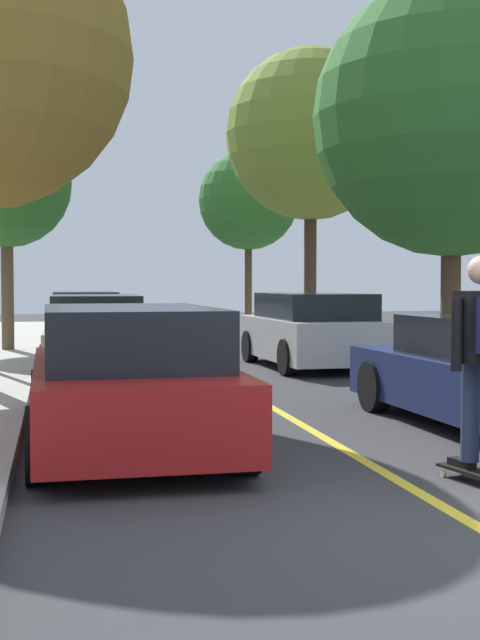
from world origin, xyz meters
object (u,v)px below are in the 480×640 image
(street_tree_right_far, at_px, (248,200))
(street_tree_right_near, at_px, (311,135))
(skateboard, at_px, (479,474))
(street_tree_right_nearest, at_px, (453,118))
(parked_car_left_farthest, at_px, (78,313))
(parked_car_left_far, at_px, (85,321))
(parked_car_right_near, at_px, (312,331))
(parked_car_left_near, at_px, (96,335))
(street_tree_left_near, at_px, (6,184))
(parked_car_left_nearest, at_px, (128,378))

(street_tree_right_far, bearing_deg, street_tree_right_near, -90.00)
(street_tree_right_far, height_order, skateboard, street_tree_right_far)
(street_tree_right_nearest, distance_m, skateboard, 8.89)
(parked_car_left_farthest, xyz_separation_m, skateboard, (2.63, -21.65, -0.56))
(parked_car_left_far, bearing_deg, parked_car_right_near, -54.78)
(parked_car_right_near, relative_size, street_tree_right_far, 0.68)
(parked_car_left_near, relative_size, skateboard, 4.82)
(street_tree_right_nearest, height_order, skateboard, street_tree_right_nearest)
(street_tree_right_near, xyz_separation_m, skateboard, (-3.18, -15.29, -5.34))
(street_tree_left_near, distance_m, street_tree_right_far, 12.03)
(parked_car_left_near, height_order, street_tree_left_near, street_tree_left_near)
(parked_car_left_nearest, bearing_deg, street_tree_right_far, 74.19)
(street_tree_right_far, distance_m, skateboard, 23.30)
(skateboard, bearing_deg, street_tree_right_far, 82.01)
(street_tree_left_near, bearing_deg, street_tree_right_far, 51.15)
(parked_car_left_near, relative_size, parked_car_left_far, 0.91)
(parked_car_right_near, bearing_deg, parked_car_left_far, 125.22)
(parked_car_left_near, relative_size, street_tree_right_near, 0.56)
(street_tree_right_nearest, xyz_separation_m, street_tree_right_near, (0.00, 8.17, 1.07))
(parked_car_left_farthest, bearing_deg, parked_car_left_far, -90.00)
(parked_car_left_nearest, relative_size, parked_car_left_far, 0.94)
(parked_car_left_nearest, height_order, street_tree_right_nearest, street_tree_right_nearest)
(street_tree_right_near, bearing_deg, parked_car_left_near, -133.05)
(parked_car_left_near, xyz_separation_m, street_tree_right_near, (5.81, 6.22, 4.75))
(parked_car_left_near, distance_m, street_tree_right_far, 15.25)
(street_tree_right_nearest, height_order, street_tree_right_near, street_tree_right_near)
(street_tree_left_near, height_order, street_tree_right_far, street_tree_right_far)
(parked_car_left_farthest, xyz_separation_m, street_tree_right_nearest, (5.81, -14.54, 3.72))
(street_tree_left_near, relative_size, street_tree_right_far, 0.84)
(street_tree_left_near, height_order, skateboard, street_tree_left_near)
(parked_car_left_nearest, xyz_separation_m, parked_car_left_near, (0.00, 6.91, -0.00))
(parked_car_left_near, height_order, skateboard, parked_car_left_near)
(parked_car_left_near, bearing_deg, parked_car_left_farthest, 90.01)
(parked_car_left_farthest, xyz_separation_m, street_tree_right_near, (5.81, -6.36, 4.78))
(street_tree_left_near, relative_size, street_tree_right_near, 0.67)
(street_tree_right_near, distance_m, street_tree_right_far, 7.45)
(parked_car_left_nearest, height_order, parked_car_right_near, parked_car_right_near)
(street_tree_right_nearest, relative_size, street_tree_right_far, 1.09)
(street_tree_right_nearest, bearing_deg, street_tree_left_near, 140.58)
(street_tree_right_far, bearing_deg, skateboard, -97.99)
(parked_car_left_near, xyz_separation_m, parked_car_right_near, (4.08, 0.32, 0.02))
(parked_car_left_nearest, height_order, parked_car_left_farthest, parked_car_left_nearest)
(parked_car_right_near, bearing_deg, street_tree_right_nearest, -52.79)
(parked_car_left_near, relative_size, street_tree_right_far, 0.70)
(parked_car_left_far, xyz_separation_m, street_tree_right_nearest, (5.81, -8.06, 3.69))
(parked_car_left_near, xyz_separation_m, parked_car_left_far, (-0.00, 6.10, -0.01))
(parked_car_right_near, xyz_separation_m, street_tree_right_far, (1.73, 13.28, 3.73))
(parked_car_left_nearest, height_order, street_tree_right_far, street_tree_right_far)
(street_tree_left_near, bearing_deg, parked_car_left_near, -67.78)
(parked_car_left_nearest, height_order, street_tree_left_near, street_tree_left_near)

